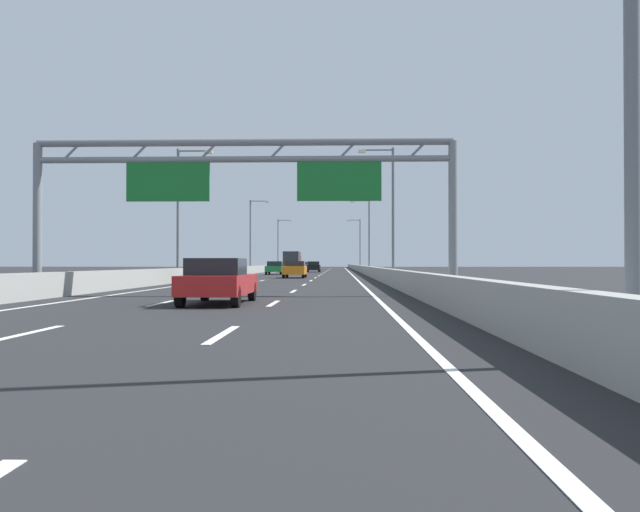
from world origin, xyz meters
TOP-DOWN VIEW (x-y plane):
  - ground_plane at (0.00, 100.00)m, footprint 260.00×260.00m
  - lane_dash_left_1 at (-1.80, 12.50)m, footprint 0.16×3.00m
  - lane_dash_left_2 at (-1.80, 21.50)m, footprint 0.16×3.00m
  - lane_dash_left_3 at (-1.80, 30.50)m, footprint 0.16×3.00m
  - lane_dash_left_4 at (-1.80, 39.50)m, footprint 0.16×3.00m
  - lane_dash_left_5 at (-1.80, 48.50)m, footprint 0.16×3.00m
  - lane_dash_left_6 at (-1.80, 57.50)m, footprint 0.16×3.00m
  - lane_dash_left_7 at (-1.80, 66.50)m, footprint 0.16×3.00m
  - lane_dash_left_8 at (-1.80, 75.50)m, footprint 0.16×3.00m
  - lane_dash_left_9 at (-1.80, 84.50)m, footprint 0.16×3.00m
  - lane_dash_left_10 at (-1.80, 93.50)m, footprint 0.16×3.00m
  - lane_dash_left_11 at (-1.80, 102.50)m, footprint 0.16×3.00m
  - lane_dash_left_12 at (-1.80, 111.50)m, footprint 0.16×3.00m
  - lane_dash_left_13 at (-1.80, 120.50)m, footprint 0.16×3.00m
  - lane_dash_left_14 at (-1.80, 129.50)m, footprint 0.16×3.00m
  - lane_dash_left_15 at (-1.80, 138.50)m, footprint 0.16×3.00m
  - lane_dash_left_16 at (-1.80, 147.50)m, footprint 0.16×3.00m
  - lane_dash_left_17 at (-1.80, 156.50)m, footprint 0.16×3.00m
  - lane_dash_right_1 at (1.80, 12.50)m, footprint 0.16×3.00m
  - lane_dash_right_2 at (1.80, 21.50)m, footprint 0.16×3.00m
  - lane_dash_right_3 at (1.80, 30.50)m, footprint 0.16×3.00m
  - lane_dash_right_4 at (1.80, 39.50)m, footprint 0.16×3.00m
  - lane_dash_right_5 at (1.80, 48.50)m, footprint 0.16×3.00m
  - lane_dash_right_6 at (1.80, 57.50)m, footprint 0.16×3.00m
  - lane_dash_right_7 at (1.80, 66.50)m, footprint 0.16×3.00m
  - lane_dash_right_8 at (1.80, 75.50)m, footprint 0.16×3.00m
  - lane_dash_right_9 at (1.80, 84.50)m, footprint 0.16×3.00m
  - lane_dash_right_10 at (1.80, 93.50)m, footprint 0.16×3.00m
  - lane_dash_right_11 at (1.80, 102.50)m, footprint 0.16×3.00m
  - lane_dash_right_12 at (1.80, 111.50)m, footprint 0.16×3.00m
  - lane_dash_right_13 at (1.80, 120.50)m, footprint 0.16×3.00m
  - lane_dash_right_14 at (1.80, 129.50)m, footprint 0.16×3.00m
  - lane_dash_right_15 at (1.80, 138.50)m, footprint 0.16×3.00m
  - lane_dash_right_16 at (1.80, 147.50)m, footprint 0.16×3.00m
  - lane_dash_right_17 at (1.80, 156.50)m, footprint 0.16×3.00m
  - edge_line_left at (-5.25, 88.00)m, footprint 0.16×176.00m
  - edge_line_right at (5.25, 88.00)m, footprint 0.16×176.00m
  - barrier_left at (-6.90, 110.00)m, footprint 0.45×220.00m
  - barrier_right at (6.90, 110.00)m, footprint 0.45×220.00m
  - sign_gantry at (0.09, 27.10)m, footprint 17.27×0.36m
  - streetlamp_left_mid at (-7.47, 47.25)m, footprint 2.58×0.28m
  - streetlamp_right_mid at (7.47, 47.25)m, footprint 2.58×0.28m
  - streetlamp_left_far at (-7.47, 85.16)m, footprint 2.58×0.28m
  - streetlamp_right_far at (7.47, 85.16)m, footprint 2.58×0.28m
  - streetlamp_left_distant at (-7.47, 123.06)m, footprint 2.58×0.28m
  - streetlamp_right_distant at (7.47, 123.06)m, footprint 2.58×0.28m
  - yellow_car at (-3.50, 41.29)m, footprint 1.71×4.52m
  - blue_car at (-3.68, 125.91)m, footprint 1.87×4.61m
  - black_car at (0.15, 93.71)m, footprint 1.90×4.46m
  - orange_car at (-0.00, 57.58)m, footprint 1.88×4.62m
  - red_car at (0.09, 21.26)m, footprint 1.85×4.58m
  - white_car at (-3.61, 134.86)m, footprint 1.84×4.10m
  - green_car at (-3.41, 74.27)m, footprint 1.85×4.17m
  - box_truck at (-3.44, 101.60)m, footprint 2.34×7.88m

SIDE VIEW (x-z plane):
  - ground_plane at x=0.00m, z-range 0.00..0.00m
  - lane_dash_left_1 at x=-1.80m, z-range 0.00..0.01m
  - lane_dash_left_2 at x=-1.80m, z-range 0.00..0.01m
  - lane_dash_left_3 at x=-1.80m, z-range 0.00..0.01m
  - lane_dash_left_4 at x=-1.80m, z-range 0.00..0.01m
  - lane_dash_left_5 at x=-1.80m, z-range 0.00..0.01m
  - lane_dash_left_6 at x=-1.80m, z-range 0.00..0.01m
  - lane_dash_left_7 at x=-1.80m, z-range 0.00..0.01m
  - lane_dash_left_8 at x=-1.80m, z-range 0.00..0.01m
  - lane_dash_left_9 at x=-1.80m, z-range 0.00..0.01m
  - lane_dash_left_10 at x=-1.80m, z-range 0.00..0.01m
  - lane_dash_left_11 at x=-1.80m, z-range 0.00..0.01m
  - lane_dash_left_12 at x=-1.80m, z-range 0.00..0.01m
  - lane_dash_left_13 at x=-1.80m, z-range 0.00..0.01m
  - lane_dash_left_14 at x=-1.80m, z-range 0.00..0.01m
  - lane_dash_left_15 at x=-1.80m, z-range 0.00..0.01m
  - lane_dash_left_16 at x=-1.80m, z-range 0.00..0.01m
  - lane_dash_left_17 at x=-1.80m, z-range 0.00..0.01m
  - lane_dash_right_1 at x=1.80m, z-range 0.00..0.01m
  - lane_dash_right_2 at x=1.80m, z-range 0.00..0.01m
  - lane_dash_right_3 at x=1.80m, z-range 0.00..0.01m
  - lane_dash_right_4 at x=1.80m, z-range 0.00..0.01m
  - lane_dash_right_5 at x=1.80m, z-range 0.00..0.01m
  - lane_dash_right_6 at x=1.80m, z-range 0.00..0.01m
  - lane_dash_right_7 at x=1.80m, z-range 0.00..0.01m
  - lane_dash_right_8 at x=1.80m, z-range 0.00..0.01m
  - lane_dash_right_9 at x=1.80m, z-range 0.00..0.01m
  - lane_dash_right_10 at x=1.80m, z-range 0.00..0.01m
  - lane_dash_right_11 at x=1.80m, z-range 0.00..0.01m
  - lane_dash_right_12 at x=1.80m, z-range 0.00..0.01m
  - lane_dash_right_13 at x=1.80m, z-range 0.00..0.01m
  - lane_dash_right_14 at x=1.80m, z-range 0.00..0.01m
  - lane_dash_right_15 at x=1.80m, z-range 0.00..0.01m
  - lane_dash_right_16 at x=1.80m, z-range 0.00..0.01m
  - lane_dash_right_17 at x=1.80m, z-range 0.00..0.01m
  - edge_line_left at x=-5.25m, z-range 0.00..0.01m
  - edge_line_right at x=5.25m, z-range 0.00..0.01m
  - barrier_left at x=-6.90m, z-range 0.00..0.95m
  - barrier_right at x=6.90m, z-range 0.00..0.95m
  - red_car at x=0.09m, z-range 0.01..1.45m
  - blue_car at x=-3.68m, z-range 0.03..1.48m
  - green_car at x=-3.41m, z-range 0.01..1.51m
  - orange_car at x=0.00m, z-range 0.03..1.50m
  - white_car at x=-3.61m, z-range 0.00..1.54m
  - black_car at x=0.15m, z-range 0.01..1.54m
  - yellow_car at x=-3.50m, z-range 0.01..1.59m
  - box_truck at x=-3.44m, z-range 0.14..3.19m
  - sign_gantry at x=0.09m, z-range 1.67..8.03m
  - streetlamp_left_mid at x=-7.47m, z-range 0.65..10.15m
  - streetlamp_right_mid at x=7.47m, z-range 0.65..10.15m
  - streetlamp_left_far at x=-7.47m, z-range 0.65..10.15m
  - streetlamp_right_far at x=7.47m, z-range 0.65..10.15m
  - streetlamp_left_distant at x=-7.47m, z-range 0.65..10.15m
  - streetlamp_right_distant at x=7.47m, z-range 0.65..10.15m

